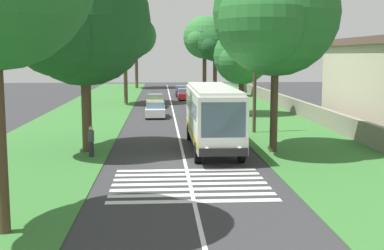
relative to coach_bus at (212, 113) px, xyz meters
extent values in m
plane|color=#333335|center=(-4.26, 1.80, -2.15)|extent=(160.00, 160.00, 0.00)
cube|color=#387533|center=(10.74, 10.00, -2.13)|extent=(120.00, 8.00, 0.04)
cube|color=#387533|center=(10.74, -6.40, -2.13)|extent=(120.00, 8.00, 0.04)
cube|color=silver|center=(10.74, 1.80, -2.14)|extent=(110.00, 0.16, 0.01)
cube|color=silver|center=(-0.03, 0.00, -0.05)|extent=(11.00, 2.50, 2.90)
cube|color=slate|center=(0.27, 0.00, 0.48)|extent=(9.68, 2.54, 0.85)
cube|color=slate|center=(-5.49, 0.00, 0.30)|extent=(0.08, 2.20, 1.74)
cube|color=#B29E19|center=(-0.03, 0.00, -1.05)|extent=(10.78, 2.53, 0.36)
cube|color=silver|center=(-0.03, 0.00, 1.49)|extent=(10.56, 2.30, 0.18)
cube|color=black|center=(-5.61, 0.00, -1.28)|extent=(0.16, 2.40, 0.40)
sphere|color=#F2EDCC|center=(-5.55, 0.80, -1.15)|extent=(0.24, 0.24, 0.24)
sphere|color=#F2EDCC|center=(-5.55, -0.81, -1.15)|extent=(0.24, 0.24, 0.24)
cylinder|color=black|center=(-3.93, 1.15, -1.60)|extent=(1.10, 0.32, 1.10)
cylinder|color=black|center=(3.47, 1.15, -1.60)|extent=(1.10, 0.32, 1.10)
cylinder|color=black|center=(-3.93, -1.15, -1.60)|extent=(1.10, 0.32, 1.10)
cylinder|color=black|center=(3.47, -1.15, -1.60)|extent=(1.10, 0.32, 1.10)
cube|color=silver|center=(-11.01, 1.80, -2.14)|extent=(0.45, 6.80, 0.01)
cube|color=silver|center=(-10.11, 1.80, -2.14)|extent=(0.45, 6.80, 0.01)
cube|color=silver|center=(-9.21, 1.80, -2.14)|extent=(0.45, 6.80, 0.01)
cube|color=silver|center=(-8.31, 1.80, -2.14)|extent=(0.45, 6.80, 0.01)
cube|color=silver|center=(-7.41, 1.80, -2.14)|extent=(0.45, 6.80, 0.01)
cube|color=silver|center=(-6.51, 1.80, -2.14)|extent=(0.45, 6.80, 0.01)
cube|color=silver|center=(-5.61, 1.80, -2.14)|extent=(0.45, 6.80, 0.01)
cube|color=silver|center=(16.13, 3.52, -1.62)|extent=(4.30, 1.75, 0.70)
cube|color=slate|center=(16.03, 3.52, -0.99)|extent=(2.00, 1.61, 0.55)
cylinder|color=black|center=(14.78, 4.30, -1.83)|extent=(0.64, 0.22, 0.64)
cylinder|color=black|center=(17.48, 4.30, -1.83)|extent=(0.64, 0.22, 0.64)
cylinder|color=black|center=(14.78, 2.74, -1.83)|extent=(0.64, 0.22, 0.64)
cylinder|color=black|center=(17.48, 2.74, -1.83)|extent=(0.64, 0.22, 0.64)
cube|color=gold|center=(25.34, 3.65, -1.62)|extent=(4.30, 1.75, 0.70)
cube|color=slate|center=(25.24, 3.65, -0.99)|extent=(2.00, 1.61, 0.55)
cylinder|color=black|center=(23.99, 4.43, -1.83)|extent=(0.64, 0.22, 0.64)
cylinder|color=black|center=(26.69, 4.43, -1.83)|extent=(0.64, 0.22, 0.64)
cylinder|color=black|center=(23.99, 2.87, -1.83)|extent=(0.64, 0.22, 0.64)
cylinder|color=black|center=(26.69, 2.87, -1.83)|extent=(0.64, 0.22, 0.64)
cube|color=#B21E1E|center=(34.29, -0.02, -1.62)|extent=(4.30, 1.75, 0.70)
cube|color=slate|center=(34.19, -0.02, -0.99)|extent=(2.00, 1.61, 0.55)
cylinder|color=black|center=(32.94, 0.76, -1.83)|extent=(0.64, 0.22, 0.64)
cylinder|color=black|center=(35.64, 0.76, -1.83)|extent=(0.64, 0.22, 0.64)
cylinder|color=black|center=(32.94, -0.80, -1.83)|extent=(0.64, 0.22, 0.64)
cylinder|color=black|center=(35.64, -0.80, -1.83)|extent=(0.64, 0.22, 0.64)
cube|color=navy|center=(39.89, 0.07, -1.62)|extent=(4.30, 1.75, 0.70)
cube|color=slate|center=(39.79, 0.07, -0.99)|extent=(2.00, 1.61, 0.55)
cylinder|color=black|center=(38.54, 0.85, -1.83)|extent=(0.64, 0.22, 0.64)
cylinder|color=black|center=(41.24, 0.85, -1.83)|extent=(0.64, 0.22, 0.64)
cylinder|color=black|center=(38.54, -0.71, -1.83)|extent=(0.64, 0.22, 0.64)
cylinder|color=black|center=(41.24, -0.71, -1.83)|extent=(0.64, 0.22, 0.64)
cylinder|color=brown|center=(29.14, 7.02, 1.00)|extent=(0.42, 0.42, 6.20)
sphere|color=#1E5623|center=(29.14, 7.02, 5.88)|extent=(6.48, 6.48, 6.48)
sphere|color=#1E5623|center=(31.08, 7.02, 5.39)|extent=(4.39, 4.39, 4.39)
sphere|color=#1E5623|center=(27.52, 7.99, 5.39)|extent=(4.83, 4.83, 4.83)
cylinder|color=#4C3826|center=(-0.47, 7.30, 0.62)|extent=(0.56, 0.56, 5.46)
sphere|color=#19471E|center=(-0.47, 7.30, 5.41)|extent=(7.47, 7.47, 7.47)
sphere|color=#19471E|center=(1.77, 7.30, 4.85)|extent=(5.15, 5.15, 5.15)
sphere|color=#19471E|center=(-2.34, 8.42, 4.85)|extent=(5.14, 5.14, 5.14)
cylinder|color=brown|center=(57.28, 7.04, 1.31)|extent=(0.52, 0.52, 6.83)
sphere|color=#286B2D|center=(57.28, 7.04, 6.59)|extent=(6.76, 6.76, 6.76)
sphere|color=#286B2D|center=(59.30, 7.04, 6.08)|extent=(4.98, 4.98, 4.98)
sphere|color=#286B2D|center=(55.59, 8.06, 6.08)|extent=(3.94, 3.94, 3.94)
cylinder|color=#4C3826|center=(-1.25, -3.43, 0.86)|extent=(0.43, 0.43, 5.93)
sphere|color=#286B2D|center=(-1.25, -3.43, 5.78)|extent=(7.11, 7.11, 7.11)
sphere|color=#286B2D|center=(0.88, -3.43, 5.25)|extent=(4.30, 4.30, 4.30)
sphere|color=#286B2D|center=(-3.03, -2.37, 5.25)|extent=(4.83, 4.83, 4.83)
cylinder|color=#4C3826|center=(45.91, -3.49, 1.10)|extent=(0.58, 0.58, 6.40)
sphere|color=#337A38|center=(45.91, -3.49, 6.02)|extent=(6.27, 6.27, 6.27)
sphere|color=#337A38|center=(47.79, -3.49, 5.55)|extent=(3.95, 3.95, 3.95)
sphere|color=#337A38|center=(44.34, -2.55, 5.55)|extent=(3.47, 3.47, 3.47)
cylinder|color=#3D2D1E|center=(38.81, -4.29, 0.76)|extent=(0.53, 0.53, 5.72)
sphere|color=#19471E|center=(38.81, -4.29, 4.88)|extent=(4.60, 4.60, 4.60)
sphere|color=#19471E|center=(40.19, -4.29, 4.54)|extent=(2.62, 2.62, 2.62)
sphere|color=#19471E|center=(37.66, -3.60, 4.54)|extent=(2.61, 2.61, 2.61)
cylinder|color=#3D2D1E|center=(17.33, -4.47, -0.10)|extent=(0.45, 0.45, 4.01)
sphere|color=#286B2D|center=(17.33, -4.47, 3.34)|extent=(5.24, 5.24, 5.24)
sphere|color=#286B2D|center=(18.90, -4.47, 2.95)|extent=(3.57, 3.57, 3.57)
sphere|color=#286B2D|center=(16.02, -3.69, 2.95)|extent=(2.99, 2.99, 2.99)
cylinder|color=#473828|center=(6.21, -3.68, 1.71)|extent=(0.24, 0.24, 7.64)
cube|color=#3D3326|center=(6.21, -3.68, 4.93)|extent=(0.12, 1.40, 0.12)
cube|color=gray|center=(15.74, -9.80, -1.41)|extent=(70.00, 0.40, 1.38)
cylinder|color=#26262D|center=(-2.14, 6.87, -1.68)|extent=(0.28, 0.28, 0.85)
cylinder|color=#3F3F47|center=(-2.14, 6.87, -0.96)|extent=(0.34, 0.34, 0.60)
sphere|color=tan|center=(-2.14, 6.87, -0.54)|extent=(0.24, 0.24, 0.24)
camera|label=1|loc=(-30.12, 3.05, 3.43)|focal=48.05mm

